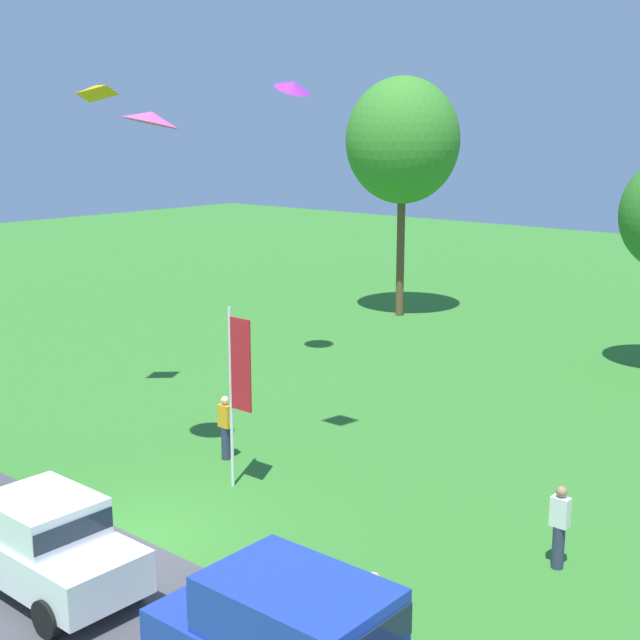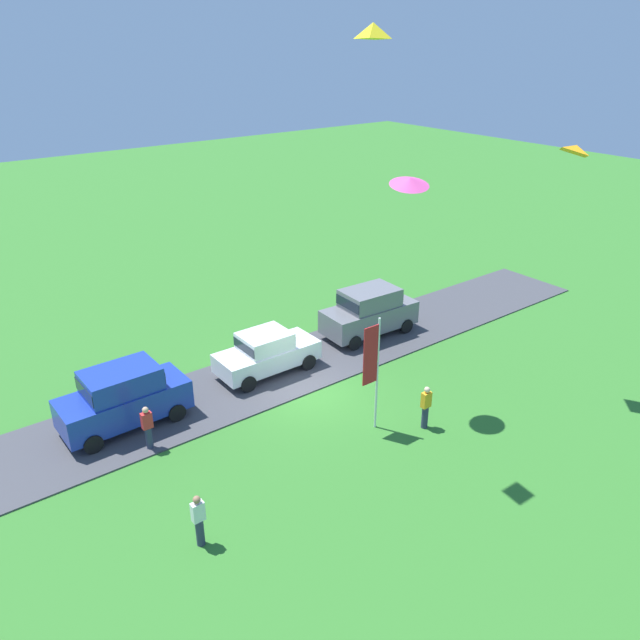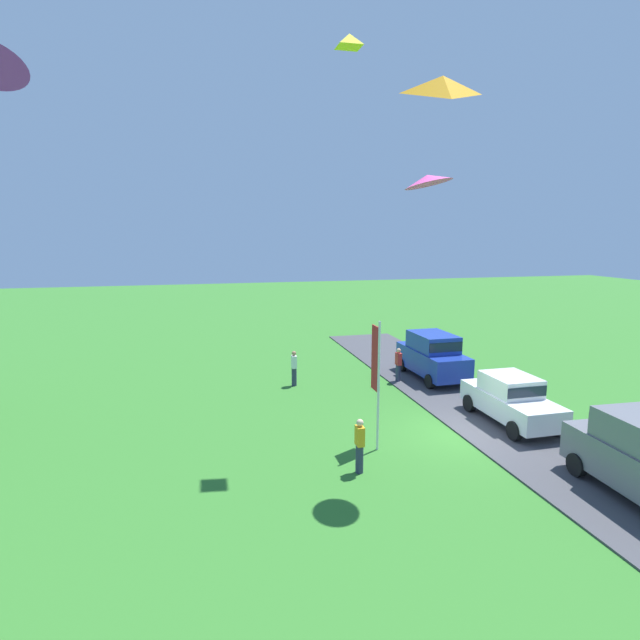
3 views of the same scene
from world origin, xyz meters
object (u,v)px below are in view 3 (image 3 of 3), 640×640
car_sedan_by_flagpole (511,398)px  person_watching_sky (360,445)px  person_on_lawn (398,365)px  flag_banner (376,368)px  person_beside_suv (294,368)px  kite_delta_high_left (428,180)px  car_suv_far_end (432,354)px  kite_diamond_low_drifter (443,85)px  kite_diamond_trailing_tail (349,40)px

car_sedan_by_flagpole → person_watching_sky: (-2.41, 6.87, -0.16)m
person_on_lawn → flag_banner: 8.08m
person_beside_suv → flag_banner: flag_banner is taller
kite_delta_high_left → flag_banner: bearing=19.2°
car_suv_far_end → kite_delta_high_left: size_ratio=3.42×
person_watching_sky → kite_delta_high_left: (-0.30, -1.79, 7.82)m
person_on_lawn → person_beside_suv: (0.67, 5.08, 0.00)m
person_watching_sky → kite_diamond_low_drifter: bearing=173.2°
person_on_lawn → kite_diamond_low_drifter: bearing=158.9°
person_on_lawn → kite_delta_high_left: bearing=160.9°
person_watching_sky → person_beside_suv: 9.23m
person_beside_suv → kite_diamond_trailing_tail: 13.97m
person_on_lawn → person_beside_suv: size_ratio=1.00×
kite_diamond_low_drifter → person_beside_suv: bearing=-1.8°
kite_diamond_trailing_tail → flag_banner: bearing=-147.9°
person_on_lawn → kite_diamond_trailing_tail: 14.36m
flag_banner → kite_delta_high_left: (-1.96, -0.68, 5.90)m
person_watching_sky → person_on_lawn: (8.55, -4.86, 0.00)m
person_watching_sky → person_beside_suv: (9.22, 0.22, 0.00)m
car_sedan_by_flagpole → car_suv_far_end: (6.24, 0.15, 0.25)m
person_on_lawn → person_beside_suv: 5.12m
person_beside_suv → kite_diamond_low_drifter: size_ratio=1.77×
car_suv_far_end → person_watching_sky: car_suv_far_end is taller
car_sedan_by_flagpole → flag_banner: 6.07m
person_watching_sky → person_beside_suv: same height
kite_diamond_trailing_tail → car_sedan_by_flagpole: bearing=-93.2°
car_suv_far_end → kite_delta_high_left: kite_delta_high_left is taller
kite_delta_high_left → kite_diamond_trailing_tail: size_ratio=1.67×
kite_delta_high_left → person_on_lawn: bearing=-19.1°
car_sedan_by_flagpole → kite_diamond_trailing_tail: size_ratio=5.43×
kite_diamond_low_drifter → car_suv_far_end: bearing=-27.1°
kite_diamond_low_drifter → kite_diamond_trailing_tail: 9.46m
person_on_lawn → flag_banner: size_ratio=0.39×
kite_diamond_low_drifter → kite_delta_high_left: bearing=-24.2°
kite_diamond_low_drifter → person_on_lawn: bearing=-21.1°
car_sedan_by_flagpole → kite_delta_high_left: bearing=118.1°
kite_diamond_low_drifter → kite_delta_high_left: (5.55, -2.49, -0.82)m
kite_diamond_low_drifter → flag_banner: bearing=-13.5°
person_beside_suv → flag_banner: bearing=-170.0°
person_beside_suv → kite_diamond_low_drifter: kite_diamond_low_drifter is taller
person_beside_suv → flag_banner: 7.92m
car_sedan_by_flagpole → kite_diamond_trailing_tail: kite_diamond_trailing_tail is taller
person_watching_sky → kite_delta_high_left: kite_delta_high_left is taller
person_watching_sky → kite_delta_high_left: bearing=-99.6°
kite_delta_high_left → kite_diamond_trailing_tail: (3.08, 1.38, 4.55)m
person_watching_sky → kite_diamond_low_drifter: 10.46m
flag_banner → kite_diamond_low_drifter: bearing=166.5°
car_suv_far_end → person_watching_sky: (-8.65, 6.72, -0.42)m
person_beside_suv → kite_delta_high_left: size_ratio=1.27×
kite_diamond_trailing_tail → person_on_lawn: bearing=-37.6°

